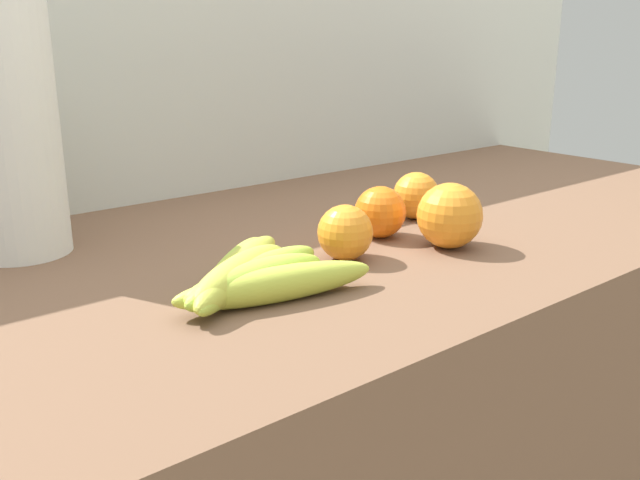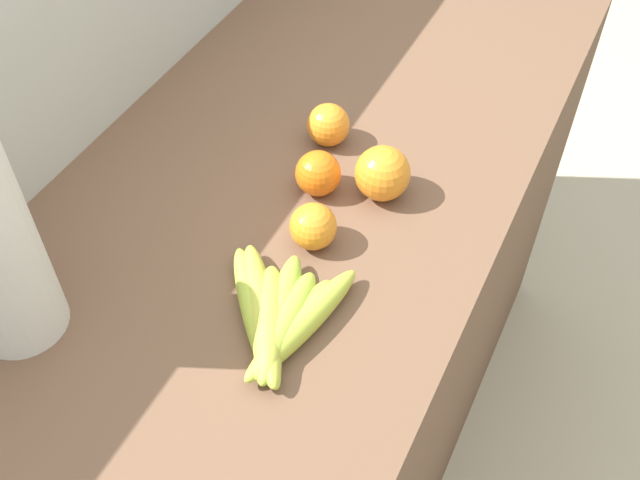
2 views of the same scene
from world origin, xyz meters
TOP-DOWN VIEW (x-y plane):
  - counter at (0.00, 0.00)m, footprint 1.70×0.63m
  - wall_back at (0.00, 0.34)m, footprint 2.10×0.06m
  - banana_bunch at (-0.12, -0.11)m, footprint 0.21×0.18m
  - orange_right at (0.02, -0.08)m, footprint 0.06×0.06m
  - orange_back_left at (0.15, -0.13)m, footprint 0.08×0.08m
  - orange_center at (0.22, -0.01)m, footprint 0.07×0.07m
  - orange_far_right at (0.12, -0.04)m, footprint 0.07×0.07m

SIDE VIEW (x-z plane):
  - counter at x=0.00m, z-range 0.00..0.91m
  - wall_back at x=0.00m, z-range 0.00..1.30m
  - banana_bunch at x=-0.12m, z-range 0.90..0.94m
  - orange_right at x=0.02m, z-range 0.91..0.97m
  - orange_center at x=0.22m, z-range 0.91..0.97m
  - orange_far_right at x=0.12m, z-range 0.91..0.97m
  - orange_back_left at x=0.15m, z-range 0.91..0.98m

